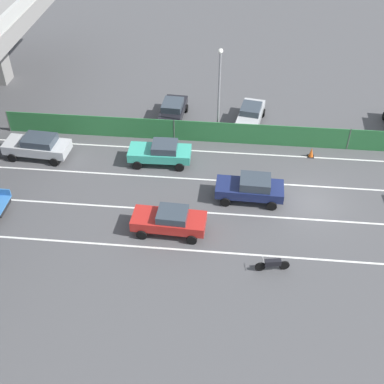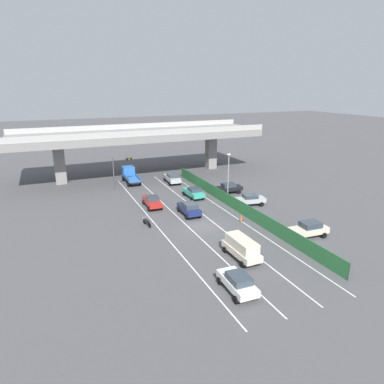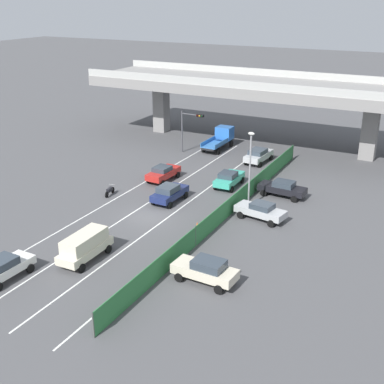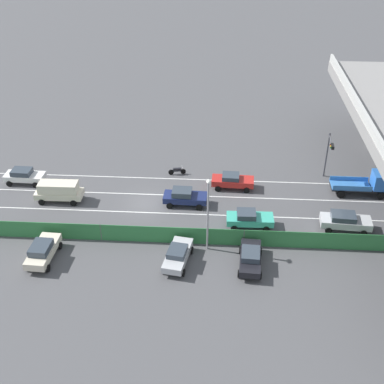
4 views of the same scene
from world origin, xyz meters
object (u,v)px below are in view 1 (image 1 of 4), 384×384
at_px(car_sedan_silver, 38,146).
at_px(car_sedan_red, 170,220).
at_px(parked_wagon_silver, 250,115).
at_px(traffic_cone, 311,153).
at_px(parked_sedan_dark, 172,111).
at_px(car_taxi_teal, 161,152).
at_px(car_sedan_navy, 251,188).
at_px(motorcycle, 272,264).
at_px(street_lamp, 219,86).

xyz_separation_m(car_sedan_silver, car_sedan_red, (-6.79, -10.43, -0.05)).
bearing_deg(car_sedan_silver, car_sedan_red, -123.07).
xyz_separation_m(parked_wagon_silver, traffic_cone, (-3.98, -4.46, -0.53)).
bearing_deg(traffic_cone, car_sedan_silver, 95.52).
distance_m(parked_sedan_dark, traffic_cone, 11.33).
height_order(car_taxi_teal, traffic_cone, car_taxi_teal).
distance_m(car_taxi_teal, parked_wagon_silver, 8.48).
bearing_deg(car_sedan_navy, traffic_cone, -40.04).
xyz_separation_m(car_sedan_red, traffic_cone, (8.69, -9.15, -0.54)).
distance_m(parked_wagon_silver, parked_sedan_dark, 6.15).
distance_m(car_taxi_teal, car_sedan_red, 7.08).
relative_size(car_sedan_navy, motorcycle, 2.27).
height_order(car_sedan_navy, parked_sedan_dark, car_sedan_navy).
distance_m(car_sedan_red, traffic_cone, 12.63).
height_order(car_sedan_silver, parked_sedan_dark, car_sedan_silver).
xyz_separation_m(street_lamp, traffic_cone, (-1.88, -6.90, -3.96)).
relative_size(car_taxi_teal, car_sedan_navy, 1.00).
relative_size(motorcycle, traffic_cone, 2.63).
distance_m(car_sedan_silver, motorcycle, 18.96).
xyz_separation_m(car_sedan_navy, traffic_cone, (5.18, -4.35, -0.58)).
xyz_separation_m(motorcycle, parked_wagon_silver, (15.20, 1.39, 0.41)).
bearing_deg(parked_wagon_silver, street_lamp, 130.81).
xyz_separation_m(car_sedan_red, parked_sedan_dark, (12.64, 1.46, -0.01)).
bearing_deg(street_lamp, motorcycle, -163.71).
xyz_separation_m(car_sedan_silver, parked_sedan_dark, (5.85, -8.97, -0.05)).
relative_size(parked_sedan_dark, traffic_cone, 6.38).
bearing_deg(parked_wagon_silver, car_sedan_navy, -179.28).
bearing_deg(street_lamp, car_sedan_navy, -160.10).
height_order(motorcycle, street_lamp, street_lamp).
distance_m(car_taxi_teal, car_sedan_navy, 7.20).
relative_size(car_sedan_red, motorcycle, 2.31).
distance_m(car_taxi_teal, parked_sedan_dark, 5.73).
distance_m(motorcycle, traffic_cone, 11.63).
distance_m(car_sedan_navy, traffic_cone, 6.78).
bearing_deg(street_lamp, car_taxi_teal, 133.94).
relative_size(parked_sedan_dark, street_lamp, 0.66).
bearing_deg(car_sedan_red, motorcycle, -112.63).
bearing_deg(parked_wagon_silver, motorcycle, -174.78).
height_order(motorcycle, parked_wagon_silver, parked_wagon_silver).
bearing_deg(car_taxi_teal, motorcycle, -141.10).
xyz_separation_m(car_sedan_navy, parked_wagon_silver, (9.16, 0.11, -0.05)).
bearing_deg(motorcycle, traffic_cone, -15.33).
relative_size(car_sedan_navy, parked_wagon_silver, 0.94).
bearing_deg(car_sedan_silver, car_taxi_teal, -89.23).
bearing_deg(traffic_cone, street_lamp, 74.77).
height_order(car_taxi_teal, car_sedan_navy, car_sedan_navy).
xyz_separation_m(motorcycle, parked_sedan_dark, (15.17, 7.53, 0.42)).
height_order(car_taxi_teal, parked_sedan_dark, car_taxi_teal).
height_order(parked_wagon_silver, parked_sedan_dark, parked_sedan_dark).
bearing_deg(traffic_cone, motorcycle, 164.67).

